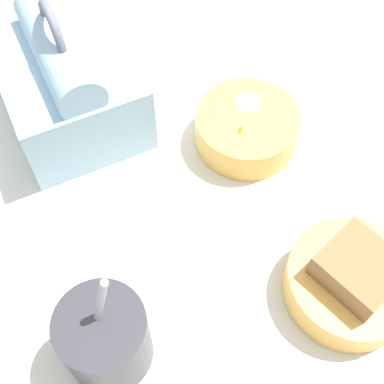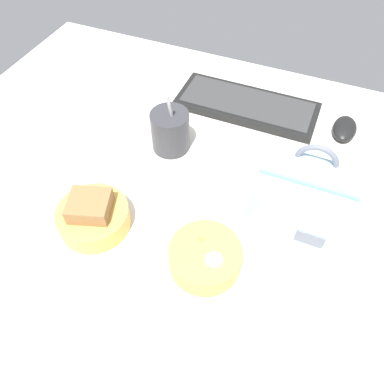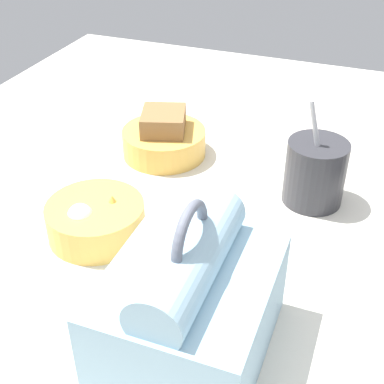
% 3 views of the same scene
% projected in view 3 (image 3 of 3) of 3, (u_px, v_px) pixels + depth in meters
% --- Properties ---
extents(desk_surface, '(1.40, 1.10, 0.02)m').
position_uv_depth(desk_surface, '(182.00, 239.00, 0.73)').
color(desk_surface, silver).
rests_on(desk_surface, ground).
extents(lunch_bag, '(0.19, 0.16, 0.18)m').
position_uv_depth(lunch_bag, '(190.00, 302.00, 0.53)').
color(lunch_bag, '#9EC6DB').
rests_on(lunch_bag, desk_surface).
extents(soup_cup, '(0.09, 0.09, 0.16)m').
position_uv_depth(soup_cup, '(315.00, 171.00, 0.76)').
color(soup_cup, '#333338').
rests_on(soup_cup, desk_surface).
extents(bento_bowl_sandwich, '(0.14, 0.14, 0.08)m').
position_uv_depth(bento_bowl_sandwich, '(164.00, 139.00, 0.88)').
color(bento_bowl_sandwich, '#EAB24C').
rests_on(bento_bowl_sandwich, desk_surface).
extents(bento_bowl_snacks, '(0.13, 0.13, 0.06)m').
position_uv_depth(bento_bowl_snacks, '(96.00, 219.00, 0.70)').
color(bento_bowl_snacks, '#EAB24C').
rests_on(bento_bowl_snacks, desk_surface).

